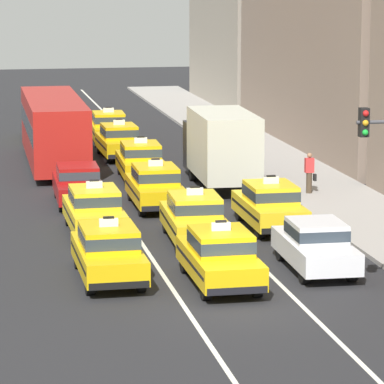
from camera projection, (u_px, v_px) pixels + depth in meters
The scene contains 19 objects.
ground_plane at pixel (242, 305), 32.30m from camera, with size 160.00×160.00×0.00m, color #232326.
lane_stripe_left_center at pixel (100, 181), 51.28m from camera, with size 0.14×80.00×0.01m, color silver.
lane_stripe_center_right at pixel (172, 179), 51.88m from camera, with size 0.14×80.00×0.01m, color silver.
sidewalk_curb at pixel (328, 193), 48.11m from camera, with size 4.00×90.00×0.15m, color #9E9993.
taxi_left_nearest at pixel (109, 251), 34.76m from camera, with size 1.85×4.57×1.96m.
taxi_left_second at pixel (94, 210), 40.84m from camera, with size 1.86×4.58×1.96m.
sedan_left_third at pixel (78, 183), 46.07m from camera, with size 1.85×4.34×1.58m.
bus_left_fourth at pixel (54, 127), 55.05m from camera, with size 2.59×11.22×3.22m.
taxi_left_fifth at pixel (40, 123), 63.77m from camera, with size 1.90×4.59×1.96m.
taxi_center_nearest at pixel (220, 256), 34.23m from camera, with size 1.83×4.56×1.96m.
taxi_center_second at pixel (194, 217), 39.60m from camera, with size 1.99×4.63×1.96m.
taxi_center_third at pixel (155, 185), 45.40m from camera, with size 1.86×4.58×1.96m.
taxi_center_fourth at pixel (141, 160), 51.39m from camera, with size 1.97×4.62×1.96m.
taxi_center_fifth at pixel (119, 140), 57.43m from camera, with size 1.88×4.59×1.96m.
taxi_center_sixth at pixel (109, 127), 62.41m from camera, with size 1.97×4.62×1.96m.
sedan_right_nearest at pixel (316, 244), 35.82m from camera, with size 1.87×4.34×1.58m.
taxi_right_second at pixel (270, 205), 41.69m from camera, with size 1.85×4.57×1.96m.
box_truck_right_third at pixel (220, 145), 49.71m from camera, with size 2.46×7.02×3.27m.
pedestrian_far_corner at pixel (309, 173), 47.61m from camera, with size 0.47×0.24×1.66m.
Camera 1 is at (-7.35, -30.30, 9.10)m, focal length 109.68 mm.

